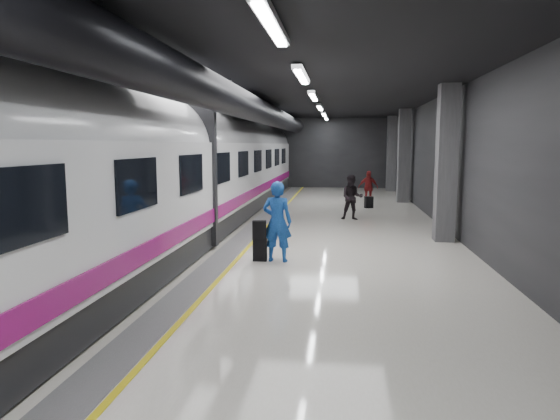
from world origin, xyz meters
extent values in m
plane|color=silver|center=(0.00, 0.00, 0.00)|extent=(40.00, 40.00, 0.00)
cube|color=black|center=(0.00, 0.00, 4.50)|extent=(10.00, 40.00, 0.02)
cube|color=#28282B|center=(0.00, 20.00, 2.25)|extent=(10.00, 0.02, 4.50)
cube|color=#28282B|center=(-5.00, 0.00, 2.25)|extent=(0.02, 40.00, 4.50)
cube|color=#28282B|center=(5.00, 0.00, 2.25)|extent=(0.02, 40.00, 4.50)
cube|color=slate|center=(-1.35, 0.00, 0.01)|extent=(0.65, 39.80, 0.01)
cube|color=yellow|center=(-0.95, 0.00, 0.01)|extent=(0.10, 39.80, 0.01)
cylinder|color=black|center=(-1.30, 0.00, 3.95)|extent=(0.80, 38.00, 0.80)
cube|color=silver|center=(0.60, -6.00, 4.40)|extent=(0.22, 2.60, 0.10)
cube|color=silver|center=(0.60, -1.00, 4.40)|extent=(0.22, 2.60, 0.10)
cube|color=silver|center=(0.60, 4.00, 4.40)|extent=(0.22, 2.60, 0.10)
cube|color=silver|center=(0.60, 9.00, 4.40)|extent=(0.22, 2.60, 0.10)
cube|color=silver|center=(0.60, 14.00, 4.40)|extent=(0.22, 2.60, 0.10)
cube|color=silver|center=(0.60, 18.00, 4.40)|extent=(0.22, 2.60, 0.10)
cube|color=#515154|center=(4.55, 2.00, 2.25)|extent=(0.55, 0.55, 4.50)
cube|color=#515154|center=(4.55, 12.00, 2.25)|extent=(0.55, 0.55, 4.50)
cube|color=#515154|center=(4.55, 18.00, 2.25)|extent=(0.55, 0.55, 4.50)
cube|color=black|center=(-3.25, 0.00, 0.35)|extent=(2.80, 38.00, 0.60)
cube|color=white|center=(-3.25, 0.00, 1.75)|extent=(2.90, 38.00, 2.20)
cylinder|color=white|center=(-3.25, 0.00, 2.70)|extent=(2.80, 38.00, 2.80)
cube|color=#8E0C64|center=(-1.78, 0.00, 0.95)|extent=(0.04, 38.00, 0.35)
cube|color=black|center=(-3.25, 0.00, 2.00)|extent=(3.05, 0.25, 3.80)
cube|color=black|center=(-1.78, -8.00, 2.15)|extent=(0.05, 1.60, 0.85)
cube|color=black|center=(-1.78, -5.00, 2.15)|extent=(0.05, 1.60, 0.85)
cube|color=black|center=(-1.78, -2.00, 2.15)|extent=(0.05, 1.60, 0.85)
cube|color=black|center=(-1.78, 1.00, 2.15)|extent=(0.05, 1.60, 0.85)
cube|color=black|center=(-1.78, 4.00, 2.15)|extent=(0.05, 1.60, 0.85)
cube|color=black|center=(-1.78, 7.00, 2.15)|extent=(0.05, 1.60, 0.85)
cube|color=black|center=(-1.78, 10.00, 2.15)|extent=(0.05, 1.60, 0.85)
cube|color=black|center=(-1.78, 13.00, 2.15)|extent=(0.05, 1.60, 0.85)
cube|color=black|center=(-1.78, 16.00, 2.15)|extent=(0.05, 1.60, 0.85)
imported|color=blue|center=(0.05, -1.17, 0.97)|extent=(0.75, 0.54, 1.94)
cube|color=black|center=(-0.37, -1.17, 0.27)|extent=(0.34, 0.22, 0.54)
cube|color=black|center=(-0.38, -1.20, 0.77)|extent=(0.36, 0.22, 0.45)
imported|color=black|center=(1.96, 5.79, 0.84)|extent=(0.83, 0.66, 1.68)
imported|color=maroon|center=(2.83, 10.89, 0.79)|extent=(0.95, 0.45, 1.58)
cube|color=black|center=(2.79, 9.46, 0.26)|extent=(0.41, 0.33, 0.52)
camera|label=1|loc=(1.55, -12.86, 2.80)|focal=32.00mm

